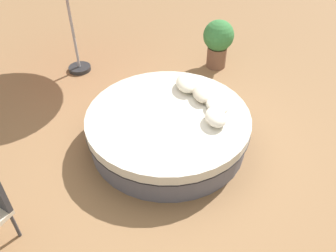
# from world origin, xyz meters

# --- Properties ---
(ground_plane) EXTENTS (16.00, 16.00, 0.00)m
(ground_plane) POSITION_xyz_m (0.00, 0.00, 0.00)
(ground_plane) COLOR olive
(round_bed) EXTENTS (2.43, 2.43, 0.54)m
(round_bed) POSITION_xyz_m (0.00, 0.00, 0.28)
(round_bed) COLOR #595966
(round_bed) RESTS_ON ground_plane
(throw_pillow_0) EXTENTS (0.41, 0.30, 0.20)m
(throw_pillow_0) POSITION_xyz_m (-0.24, -0.65, 0.64)
(throw_pillow_0) COLOR silver
(throw_pillow_0) RESTS_ON round_bed
(throw_pillow_1) EXTENTS (0.46, 0.33, 0.15)m
(throw_pillow_1) POSITION_xyz_m (0.08, -0.74, 0.61)
(throw_pillow_1) COLOR silver
(throw_pillow_1) RESTS_ON round_bed
(throw_pillow_2) EXTENTS (0.47, 0.29, 0.19)m
(throw_pillow_2) POSITION_xyz_m (0.37, -0.56, 0.63)
(throw_pillow_2) COLOR beige
(throw_pillow_2) RESTS_ON round_bed
(throw_pillow_3) EXTENTS (0.50, 0.35, 0.20)m
(throw_pillow_3) POSITION_xyz_m (0.65, -0.37, 0.64)
(throw_pillow_3) COLOR beige
(throw_pillow_3) RESTS_ON round_bed
(planter) EXTENTS (0.60, 0.60, 0.98)m
(planter) POSITION_xyz_m (2.19, -1.21, 0.57)
(planter) COLOR brown
(planter) RESTS_ON ground_plane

